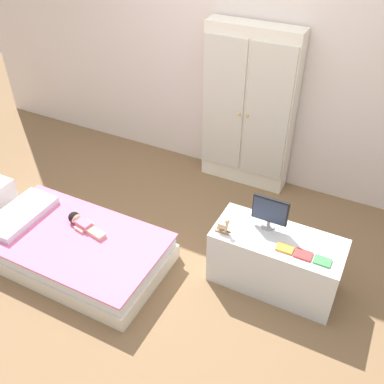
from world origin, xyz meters
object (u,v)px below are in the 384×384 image
(rocking_horse_toy, at_px, (224,225))
(bed, at_px, (75,249))
(book_orange, at_px, (285,248))
(book_red, at_px, (303,255))
(wardrobe, at_px, (248,110))
(tv_monitor, at_px, (270,211))
(doll, at_px, (80,222))
(tv_stand, at_px, (275,261))
(book_green, at_px, (322,261))

(rocking_horse_toy, bearing_deg, bed, -161.88)
(book_orange, bearing_deg, book_red, 0.00)
(wardrobe, relative_size, tv_monitor, 5.87)
(rocking_horse_toy, xyz_separation_m, book_red, (0.59, 0.03, -0.06))
(wardrobe, xyz_separation_m, book_red, (0.94, -1.31, -0.30))
(wardrobe, height_order, book_red, wardrobe)
(tv_monitor, relative_size, book_red, 2.24)
(doll, bearing_deg, wardrobe, 62.40)
(book_orange, bearing_deg, bed, -165.76)
(tv_monitor, height_order, book_orange, tv_monitor)
(bed, height_order, book_orange, book_orange)
(bed, relative_size, book_red, 12.42)
(bed, bearing_deg, tv_stand, 18.19)
(bed, relative_size, tv_stand, 1.56)
(tv_monitor, bearing_deg, wardrobe, 118.55)
(tv_monitor, bearing_deg, bed, -157.93)
(doll, height_order, book_red, book_red)
(wardrobe, distance_m, tv_monitor, 1.31)
(bed, xyz_separation_m, rocking_horse_toy, (1.15, 0.38, 0.42))
(bed, bearing_deg, rocking_horse_toy, 18.12)
(bed, xyz_separation_m, wardrobe, (0.80, 1.72, 0.66))
(bed, xyz_separation_m, tv_stand, (1.53, 0.50, 0.11))
(book_red, bearing_deg, book_orange, 180.00)
(bed, relative_size, book_orange, 12.41)
(tv_stand, relative_size, tv_monitor, 3.56)
(wardrobe, xyz_separation_m, tv_stand, (0.73, -1.21, -0.55))
(bed, bearing_deg, doll, 100.58)
(rocking_horse_toy, relative_size, book_green, 1.14)
(wardrobe, distance_m, book_orange, 1.57)
(tv_monitor, distance_m, book_orange, 0.29)
(book_red, relative_size, book_green, 1.03)
(bed, xyz_separation_m, book_green, (1.87, 0.41, 0.36))
(wardrobe, distance_m, book_red, 1.64)
(book_orange, relative_size, book_red, 1.00)
(tv_stand, height_order, book_green, book_green)
(doll, height_order, rocking_horse_toy, rocking_horse_toy)
(wardrobe, relative_size, book_red, 13.15)
(book_red, bearing_deg, wardrobe, 125.53)
(tv_stand, distance_m, book_orange, 0.28)
(wardrobe, distance_m, book_green, 1.72)
(bed, height_order, rocking_horse_toy, rocking_horse_toy)
(bed, relative_size, wardrobe, 0.94)
(book_green, bearing_deg, tv_monitor, 159.29)
(bed, bearing_deg, book_red, 13.19)
(rocking_horse_toy, relative_size, book_orange, 1.10)
(tv_monitor, relative_size, rocking_horse_toy, 2.02)
(wardrobe, bearing_deg, rocking_horse_toy, -75.36)
(book_green, bearing_deg, wardrobe, 129.17)
(tv_monitor, bearing_deg, rocking_horse_toy, -143.60)
(tv_stand, distance_m, rocking_horse_toy, 0.51)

